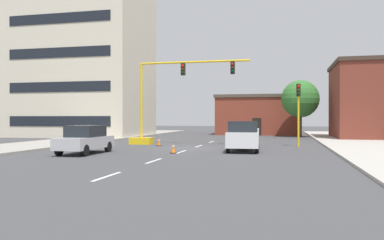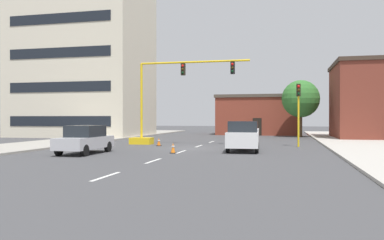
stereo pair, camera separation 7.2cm
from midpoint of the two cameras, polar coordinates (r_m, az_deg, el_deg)
name	(u,v)px [view 2 (the right image)]	position (r m, az deg, el deg)	size (l,w,h in m)	color
ground_plane	(192,148)	(28.45, 0.01, -4.14)	(160.00, 160.00, 0.00)	#424244
sidewalk_left	(87,139)	(40.42, -14.87, -2.74)	(6.00, 56.00, 0.14)	#9E998E
sidewalk_right	(357,143)	(36.19, 22.84, -3.10)	(6.00, 56.00, 0.14)	#B2ADA3
lane_stripe_seg_0	(106,176)	(15.24, -12.21, -7.98)	(0.16, 2.40, 0.01)	silver
lane_stripe_seg_1	(153,161)	(20.30, -5.50, -5.91)	(0.16, 2.40, 0.01)	silver
lane_stripe_seg_2	(181,152)	(25.55, -1.53, -4.63)	(0.16, 2.40, 0.01)	silver
lane_stripe_seg_3	(199,146)	(30.88, 1.07, -3.78)	(0.16, 2.40, 0.01)	silver
lane_stripe_seg_4	(212,142)	(36.27, 2.90, -3.18)	(0.16, 2.40, 0.01)	silver
building_tall_left	(84,43)	(50.60, -15.30, 10.64)	(15.21, 11.48, 22.58)	beige
building_brick_center	(259,115)	(53.86, 9.73, 0.73)	(11.03, 7.87, 5.22)	brown
traffic_signal_gantry	(156,117)	(32.84, -5.11, 0.46)	(9.94, 1.20, 6.83)	yellow
traffic_light_pole_right	(298,101)	(31.08, 15.23, 2.74)	(0.32, 0.47, 4.80)	yellow
tree_right_far	(301,99)	(47.06, 15.50, 2.96)	(4.30, 4.30, 6.57)	#4C3823
pickup_truck_white	(244,136)	(26.55, 7.55, -2.35)	(2.29, 5.50, 1.99)	white
sedan_silver_near_left	(85,139)	(25.07, -15.16, -2.71)	(1.87, 4.50, 1.74)	#B7B7BC
traffic_cone_roadside_a	(159,142)	(31.17, -4.76, -3.17)	(0.36, 0.36, 0.65)	black
traffic_cone_roadside_b	(173,148)	(24.56, -2.68, -4.07)	(0.36, 0.36, 0.67)	black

